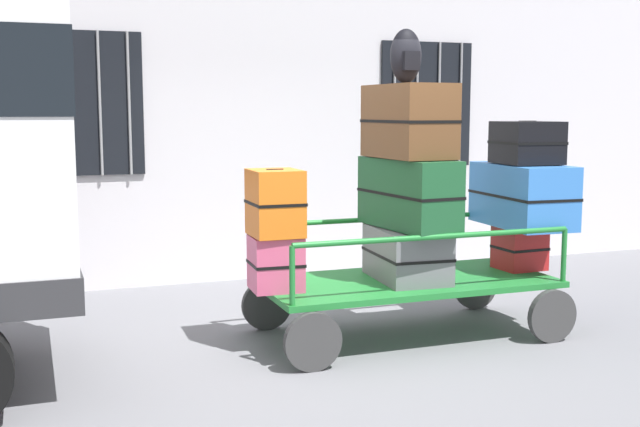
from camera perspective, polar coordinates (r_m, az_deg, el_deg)
The scene contains 13 objects.
ground_plane at distance 6.64m, azimuth 1.61°, elevation -9.43°, with size 40.00×40.00×0.00m, color slate.
building_wall at distance 9.12m, azimuth -5.28°, elevation 10.99°, with size 12.00×0.38×5.00m.
luggage_cart at distance 6.81m, azimuth 6.22°, elevation -5.45°, with size 2.57×1.26×0.50m.
cart_railing at distance 6.72m, azimuth 6.28°, elevation -1.51°, with size 2.45×1.13×0.47m.
suitcase_left_bottom at distance 6.32m, azimuth -3.22°, elevation -3.60°, with size 0.43×0.42×0.44m.
suitcase_left_middle at distance 6.25m, azimuth -3.27°, elevation 0.78°, with size 0.40×0.47×0.53m.
suitcase_midleft_bottom at distance 6.74m, azimuth 6.30°, elevation -2.92°, with size 0.58×0.85×0.45m.
suitcase_midleft_middle at distance 6.65m, azimuth 6.42°, elevation 1.46°, with size 0.51×1.08×0.59m.
suitcase_midleft_top at distance 6.64m, azimuth 6.42°, elevation 6.65°, with size 0.51×0.90×0.61m.
suitcase_center_bottom at distance 7.37m, azimuth 14.25°, elevation -2.40°, with size 0.41×0.38×0.40m.
suitcase_center_middle at distance 7.29m, azimuth 14.43°, elevation 1.30°, with size 0.59×1.06×0.56m.
suitcase_center_top at distance 7.23m, azimuth 14.73°, elevation 4.98°, with size 0.53×0.58×0.38m.
backpack at distance 6.60m, azimuth 6.25°, elevation 11.24°, with size 0.27×0.22×0.44m.
Camera 1 is at (-2.38, -5.89, 1.93)m, focal length 44.25 mm.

